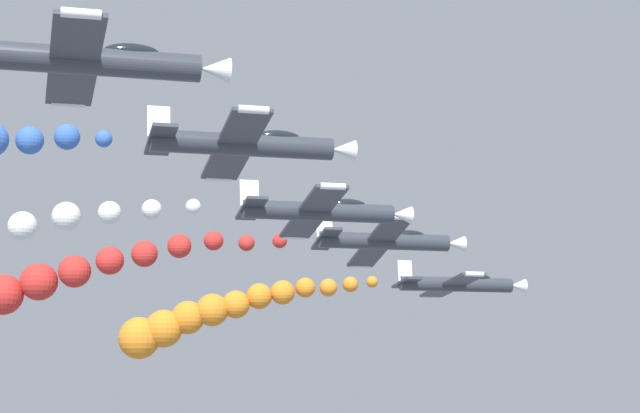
{
  "coord_description": "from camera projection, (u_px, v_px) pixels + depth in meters",
  "views": [
    {
      "loc": [
        63.24,
        -16.75,
        95.86
      ],
      "look_at": [
        0.0,
        0.0,
        105.51
      ],
      "focal_mm": 64.25,
      "sensor_mm": 36.0,
      "label": 1
    }
  ],
  "objects": [
    {
      "name": "airplane_lead",
      "position": [
        458.0,
        284.0,
        87.49
      ],
      "size": [
        9.54,
        10.35,
        2.56
      ],
      "rotation": [
        0.0,
        -0.11,
        0.0
      ],
      "color": "#333842"
    },
    {
      "name": "smoke_trail_lead",
      "position": [
        198.0,
        318.0,
        83.32
      ],
      "size": [
        4.23,
        19.04,
        6.24
      ],
      "color": "orange"
    },
    {
      "name": "airplane_left_inner",
      "position": [
        387.0,
        241.0,
        76.46
      ],
      "size": [
        9.35,
        10.35,
        3.18
      ],
      "rotation": [
        0.0,
        -0.25,
        0.0
      ],
      "color": "#333842"
    },
    {
      "name": "airplane_left_outer",
      "position": [
        246.0,
        144.0,
        55.87
      ],
      "size": [
        9.48,
        10.35,
        2.86
      ],
      "rotation": [
        0.0,
        -0.18,
        0.0
      ],
      "color": "#333842"
    },
    {
      "name": "smoke_trail_left_inner",
      "position": [
        49.0,
        282.0,
        72.63
      ],
      "size": [
        5.23,
        21.26,
        6.29
      ],
      "color": "red"
    },
    {
      "name": "airplane_right_inner",
      "position": [
        322.0,
        211.0,
        66.72
      ],
      "size": [
        9.46,
        10.35,
        2.91
      ],
      "rotation": [
        0.0,
        -0.19,
        0.0
      ],
      "color": "#333842"
    },
    {
      "name": "airplane_right_outer",
      "position": [
        89.0,
        60.0,
        44.32
      ],
      "size": [
        9.54,
        10.35,
        2.6
      ],
      "rotation": [
        0.0,
        -0.12,
        0.0
      ],
      "color": "#333842"
    }
  ]
}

